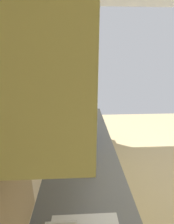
% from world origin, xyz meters
% --- Properties ---
extents(wall_back, '(3.89, 0.12, 2.65)m').
position_xyz_m(wall_back, '(0.00, 1.73, 1.33)').
color(wall_back, beige).
rests_on(wall_back, ground_plane).
extents(counter_run, '(2.91, 0.67, 0.89)m').
position_xyz_m(counter_run, '(-0.43, 1.35, 0.45)').
color(counter_run, '#D1CA75').
rests_on(counter_run, ground_plane).
extents(upper_cabinets, '(1.82, 0.34, 0.70)m').
position_xyz_m(upper_cabinets, '(-0.43, 1.50, 1.89)').
color(upper_cabinets, '#CDCA74').
extents(window_back_wall, '(0.52, 0.02, 0.71)m').
position_xyz_m(window_back_wall, '(-1.15, 1.66, 1.32)').
color(window_back_wall, '#997A4C').
extents(oven_range, '(0.69, 0.63, 1.07)m').
position_xyz_m(oven_range, '(1.37, 1.36, 0.46)').
color(oven_range, black).
rests_on(oven_range, ground_plane).
extents(microwave, '(0.51, 0.33, 0.32)m').
position_xyz_m(microwave, '(0.03, 1.36, 1.05)').
color(microwave, white).
rests_on(microwave, counter_run).
extents(bowl, '(0.14, 0.14, 0.06)m').
position_xyz_m(bowl, '(-0.52, 1.30, 0.93)').
color(bowl, gold).
rests_on(bowl, counter_run).
extents(kettle, '(0.17, 0.13, 0.16)m').
position_xyz_m(kettle, '(0.77, 1.30, 0.96)').
color(kettle, red).
rests_on(kettle, counter_run).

